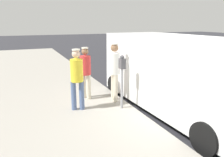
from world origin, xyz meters
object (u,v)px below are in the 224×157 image
object	(u,v)px
pedestrian_in_yellow	(77,76)
parked_van	(176,72)
pedestrian_in_red	(86,70)
pedestrian_in_white	(115,68)
parking_meter_near	(122,73)

from	to	relation	value
pedestrian_in_yellow	parked_van	size ratio (longest dim) A/B	0.32
parked_van	pedestrian_in_red	bearing A→B (deg)	-36.16
pedestrian_in_yellow	parked_van	xyz separation A→B (m)	(-2.67, 0.78, 0.03)
pedestrian_in_red	parked_van	xyz separation A→B (m)	(-2.19, 1.60, 0.07)
pedestrian_in_white	parking_meter_near	bearing A→B (deg)	85.44
pedestrian_in_red	pedestrian_in_white	xyz separation A→B (m)	(-0.74, 0.57, 0.10)
parking_meter_near	pedestrian_in_white	world-z (taller)	pedestrian_in_white
pedestrian_in_white	parked_van	distance (m)	1.78
pedestrian_in_red	parked_van	distance (m)	2.71
parking_meter_near	pedestrian_in_yellow	bearing A→B (deg)	-18.40
pedestrian_in_white	parked_van	size ratio (longest dim) A/B	0.34
pedestrian_in_white	parked_van	world-z (taller)	parked_van
pedestrian_in_red	pedestrian_in_yellow	xyz separation A→B (m)	(0.48, 0.82, 0.04)
parking_meter_near	pedestrian_in_red	distance (m)	1.39
pedestrian_in_yellow	pedestrian_in_white	world-z (taller)	pedestrian_in_white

